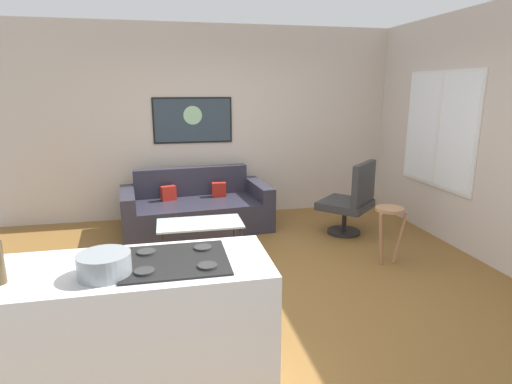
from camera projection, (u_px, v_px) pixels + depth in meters
The scene contains 11 objects.
ground at pixel (256, 282), 4.28m from camera, with size 6.40×6.40×0.04m, color brown.
back_wall at pixel (222, 123), 6.23m from camera, with size 6.40×0.05×2.80m, color beige.
right_wall at pixel (475, 134), 4.76m from camera, with size 0.05×6.40×2.80m, color beige.
couch at pixel (196, 210), 5.79m from camera, with size 2.06×1.12×0.81m.
coffee_table at pixel (200, 226), 4.76m from camera, with size 0.96×0.51×0.42m.
armchair at pixel (352, 200), 5.49m from camera, with size 0.87×0.87×0.99m.
bar_stool at pixel (389, 221), 4.59m from camera, with size 0.35×0.35×0.64m.
kitchen_counter at pixel (127, 338), 2.47m from camera, with size 1.71×0.67×0.96m.
mixing_bowl at pixel (104, 265), 2.23m from camera, with size 0.28×0.28×0.13m.
wall_painting at pixel (193, 120), 6.09m from camera, with size 1.15×0.03×0.66m.
window at pixel (439, 130), 5.32m from camera, with size 0.03×1.43×1.47m.
Camera 1 is at (-0.84, -3.84, 1.91)m, focal length 29.29 mm.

